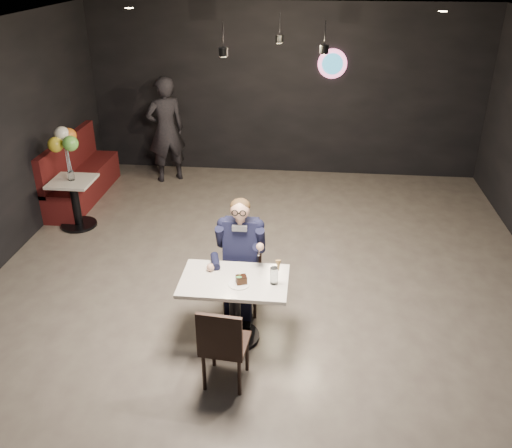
# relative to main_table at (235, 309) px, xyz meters

# --- Properties ---
(floor) EXTENTS (9.00, 9.00, 0.00)m
(floor) POSITION_rel_main_table_xyz_m (0.22, 0.50, -0.38)
(floor) COLOR slate
(floor) RESTS_ON ground
(wall_sign) EXTENTS (0.50, 0.06, 0.50)m
(wall_sign) POSITION_rel_main_table_xyz_m (1.02, 4.97, 1.62)
(wall_sign) COLOR pink
(wall_sign) RESTS_ON floor
(pendant_lights) EXTENTS (1.40, 1.20, 0.36)m
(pendant_lights) POSITION_rel_main_table_xyz_m (0.22, 2.50, 2.51)
(pendant_lights) COLOR black
(pendant_lights) RESTS_ON floor
(main_table) EXTENTS (1.10, 0.70, 0.75)m
(main_table) POSITION_rel_main_table_xyz_m (0.00, 0.00, 0.00)
(main_table) COLOR white
(main_table) RESTS_ON floor
(chair_far) EXTENTS (0.42, 0.46, 0.92)m
(chair_far) POSITION_rel_main_table_xyz_m (0.00, 0.55, 0.09)
(chair_far) COLOR black
(chair_far) RESTS_ON floor
(chair_near) EXTENTS (0.46, 0.50, 0.92)m
(chair_near) POSITION_rel_main_table_xyz_m (0.00, -0.64, 0.09)
(chair_near) COLOR black
(chair_near) RESTS_ON floor
(seated_man) EXTENTS (0.60, 0.80, 1.44)m
(seated_man) POSITION_rel_main_table_xyz_m (0.00, 0.55, 0.34)
(seated_man) COLOR black
(seated_man) RESTS_ON floor
(dessert_plate) EXTENTS (0.22, 0.22, 0.01)m
(dessert_plate) POSITION_rel_main_table_xyz_m (0.06, -0.09, 0.38)
(dessert_plate) COLOR white
(dessert_plate) RESTS_ON main_table
(cake_slice) EXTENTS (0.13, 0.11, 0.07)m
(cake_slice) POSITION_rel_main_table_xyz_m (0.08, -0.08, 0.42)
(cake_slice) COLOR black
(cake_slice) RESTS_ON dessert_plate
(mint_leaf) EXTENTS (0.06, 0.04, 0.01)m
(mint_leaf) POSITION_rel_main_table_xyz_m (0.06, -0.09, 0.47)
(mint_leaf) COLOR green
(mint_leaf) RESTS_ON cake_slice
(sundae_glass) EXTENTS (0.08, 0.08, 0.18)m
(sundae_glass) POSITION_rel_main_table_xyz_m (0.41, -0.03, 0.47)
(sundae_glass) COLOR silver
(sundae_glass) RESTS_ON main_table
(wafer_cone) EXTENTS (0.07, 0.07, 0.11)m
(wafer_cone) POSITION_rel_main_table_xyz_m (0.45, -0.08, 0.61)
(wafer_cone) COLOR tan
(wafer_cone) RESTS_ON sundae_glass
(booth_bench) EXTENTS (0.52, 2.08, 1.04)m
(booth_bench) POSITION_rel_main_table_xyz_m (-3.03, 3.39, 0.14)
(booth_bench) COLOR #4E1013
(booth_bench) RESTS_ON floor
(side_table) EXTENTS (0.61, 0.61, 0.76)m
(side_table) POSITION_rel_main_table_xyz_m (-2.73, 2.39, 0.00)
(side_table) COLOR white
(side_table) RESTS_ON floor
(balloon_vase) EXTENTS (0.09, 0.09, 0.14)m
(balloon_vase) POSITION_rel_main_table_xyz_m (-2.73, 2.39, 0.44)
(balloon_vase) COLOR silver
(balloon_vase) RESTS_ON side_table
(balloon_bunch) EXTENTS (0.40, 0.40, 0.66)m
(balloon_bunch) POSITION_rel_main_table_xyz_m (-2.73, 2.39, 0.85)
(balloon_bunch) COLOR gold
(balloon_bunch) RESTS_ON balloon_vase
(passerby) EXTENTS (0.81, 0.73, 1.86)m
(passerby) POSITION_rel_main_table_xyz_m (-1.81, 4.35, 0.55)
(passerby) COLOR black
(passerby) RESTS_ON floor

